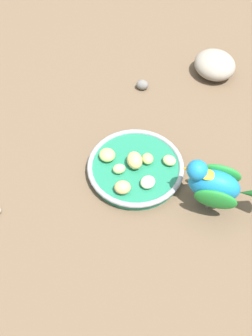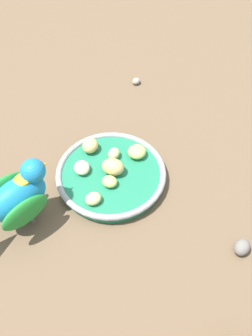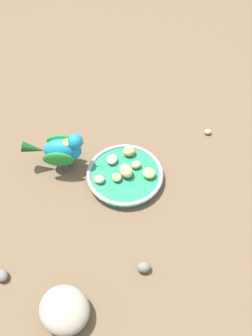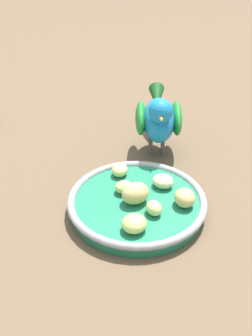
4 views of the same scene
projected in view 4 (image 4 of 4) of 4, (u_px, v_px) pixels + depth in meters
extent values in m
plane|color=brown|center=(127.00, 199.00, 0.68)|extent=(4.00, 4.00, 0.00)
cylinder|color=#1E7251|center=(137.00, 206.00, 0.65)|extent=(0.18, 0.18, 0.02)
torus|color=#93969B|center=(137.00, 201.00, 0.65)|extent=(0.19, 0.19, 0.01)
ellipsoid|color=#C6D17A|center=(154.00, 208.00, 0.62)|extent=(0.03, 0.03, 0.02)
ellipsoid|color=#C6D17A|center=(120.00, 170.00, 0.69)|extent=(0.03, 0.03, 0.02)
ellipsoid|color=tan|center=(135.00, 193.00, 0.64)|extent=(0.05, 0.05, 0.03)
ellipsoid|color=tan|center=(184.00, 199.00, 0.63)|extent=(0.04, 0.04, 0.02)
ellipsoid|color=#B2CC66|center=(134.00, 223.00, 0.59)|extent=(0.04, 0.04, 0.02)
ellipsoid|color=beige|center=(163.00, 181.00, 0.67)|extent=(0.03, 0.03, 0.02)
ellipsoid|color=#B2CC66|center=(123.00, 187.00, 0.66)|extent=(0.04, 0.03, 0.02)
cylinder|color=#59544C|center=(165.00, 147.00, 0.77)|extent=(0.01, 0.01, 0.03)
cylinder|color=#59544C|center=(150.00, 147.00, 0.78)|extent=(0.01, 0.01, 0.03)
ellipsoid|color=#197AB7|center=(159.00, 120.00, 0.75)|extent=(0.11, 0.09, 0.07)
ellipsoid|color=#1E7F2D|center=(177.00, 118.00, 0.76)|extent=(0.08, 0.05, 0.05)
ellipsoid|color=#1E7F2D|center=(141.00, 118.00, 0.76)|extent=(0.08, 0.05, 0.05)
cone|color=#144719|center=(157.00, 99.00, 0.81)|extent=(0.07, 0.05, 0.04)
sphere|color=#197AB7|center=(161.00, 111.00, 0.70)|extent=(0.05, 0.05, 0.04)
cone|color=orange|center=(161.00, 118.00, 0.69)|extent=(0.02, 0.02, 0.01)
ellipsoid|color=yellow|center=(160.00, 108.00, 0.72)|extent=(0.04, 0.03, 0.01)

